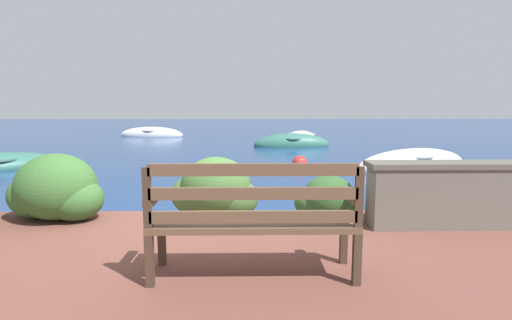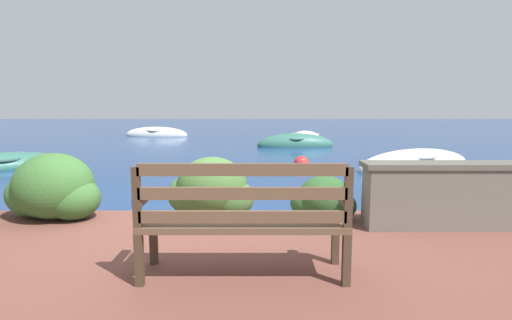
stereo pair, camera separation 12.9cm
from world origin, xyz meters
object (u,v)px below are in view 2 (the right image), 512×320
object	(u,v)px
rowboat_nearest	(414,166)
rowboat_outer	(304,138)
park_bench	(242,217)
rowboat_far	(294,145)
rowboat_distant	(155,135)
mooring_buoy	(300,163)

from	to	relation	value
rowboat_nearest	rowboat_outer	size ratio (longest dim) A/B	1.54
park_bench	rowboat_far	bearing A→B (deg)	75.10
rowboat_nearest	rowboat_outer	world-z (taller)	rowboat_nearest
park_bench	rowboat_distant	distance (m)	17.84
rowboat_nearest	rowboat_distant	distance (m)	13.71
park_bench	rowboat_nearest	xyz separation A→B (m)	(4.04, 6.77, -0.64)
park_bench	mooring_buoy	bearing A→B (deg)	72.53
rowboat_nearest	rowboat_outer	bearing A→B (deg)	77.74
rowboat_far	mooring_buoy	xyz separation A→B (m)	(-0.30, -4.84, -0.00)
rowboat_outer	rowboat_distant	distance (m)	7.52
rowboat_nearest	mooring_buoy	size ratio (longest dim) A/B	8.15
rowboat_outer	rowboat_nearest	bearing A→B (deg)	8.79
park_bench	rowboat_distant	world-z (taller)	park_bench
rowboat_far	mooring_buoy	bearing A→B (deg)	-96.49
mooring_buoy	rowboat_nearest	bearing A→B (deg)	-8.88
park_bench	mooring_buoy	size ratio (longest dim) A/B	3.80
rowboat_nearest	rowboat_far	distance (m)	5.82
rowboat_nearest	rowboat_distant	world-z (taller)	rowboat_nearest
rowboat_nearest	rowboat_far	bearing A→B (deg)	92.10
park_bench	rowboat_outer	distance (m)	15.66
park_bench	rowboat_nearest	distance (m)	7.91
rowboat_outer	rowboat_far	bearing A→B (deg)	-15.45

